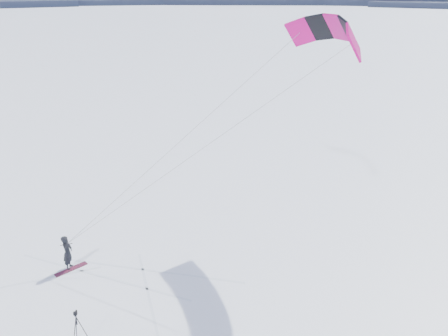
{
  "coord_description": "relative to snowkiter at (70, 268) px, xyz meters",
  "views": [
    {
      "loc": [
        5.2,
        -13.52,
        12.62
      ],
      "look_at": [
        6.24,
        6.4,
        4.26
      ],
      "focal_mm": 35.0,
      "sensor_mm": 36.0,
      "label": 1
    }
  ],
  "objects": [
    {
      "name": "ground",
      "position": [
        1.33,
        -4.45,
        0.0
      ],
      "size": [
        1800.0,
        1800.0,
        0.0
      ],
      "primitive_type": "plane",
      "color": "white"
    },
    {
      "name": "horizon_hills",
      "position": [
        1.33,
        -4.45,
        2.86
      ],
      "size": [
        704.84,
        706.81,
        8.0
      ],
      "color": "#1F233D",
      "rests_on": "ground"
    },
    {
      "name": "snowkiter",
      "position": [
        0.0,
        0.0,
        0.0
      ],
      "size": [
        0.43,
        0.65,
        1.77
      ],
      "primitive_type": "imported",
      "rotation": [
        0.0,
        0.0,
        1.55
      ],
      "color": "black",
      "rests_on": "ground"
    },
    {
      "name": "snowboard",
      "position": [
        0.09,
        -0.14,
        0.02
      ],
      "size": [
        1.4,
        1.24,
        0.04
      ],
      "primitive_type": "cube",
      "rotation": [
        0.0,
        0.0,
        0.7
      ],
      "color": "maroon",
      "rests_on": "ground"
    },
    {
      "name": "tripod",
      "position": [
        1.69,
        -4.86,
        0.94
      ],
      "size": [
        0.63,
        0.71,
        1.46
      ],
      "rotation": [
        0.0,
        0.0,
        0.06
      ],
      "color": "black",
      "rests_on": "ground"
    },
    {
      "name": "power_kite",
      "position": [
        12.76,
        3.79,
        10.48
      ],
      "size": [
        14.08,
        6.68,
        10.07
      ],
      "color": "#BF0566",
      "rests_on": "ground"
    }
  ]
}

